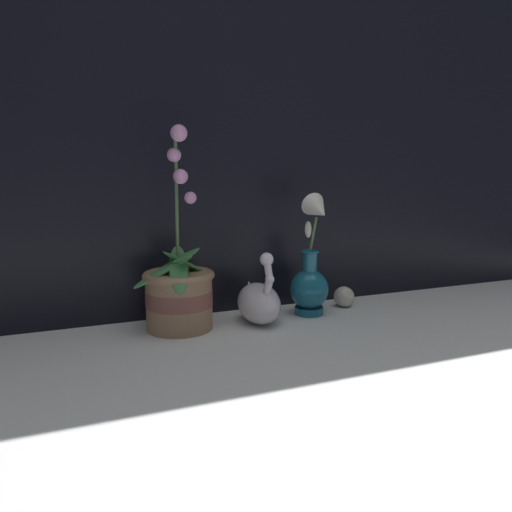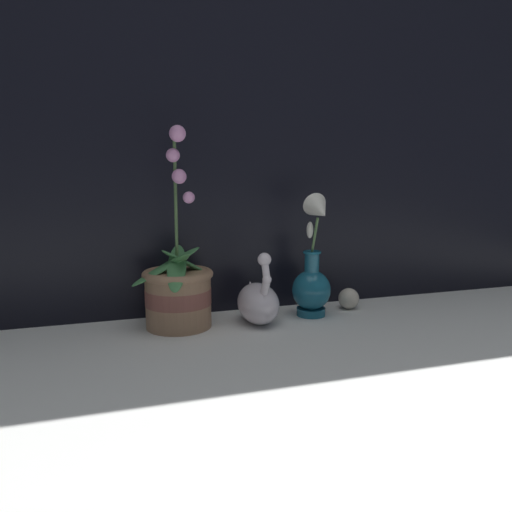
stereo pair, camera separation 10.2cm
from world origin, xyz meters
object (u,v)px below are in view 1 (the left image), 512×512
at_px(swan_figurine, 258,301).
at_px(glass_sphere, 344,297).
at_px(orchid_potted_plant, 179,291).
at_px(blue_vase, 311,276).

xyz_separation_m(swan_figurine, glass_sphere, (0.29, 0.05, -0.03)).
bearing_deg(swan_figurine, orchid_potted_plant, 171.35).
distance_m(blue_vase, glass_sphere, 0.16).
relative_size(blue_vase, glass_sphere, 5.56).
bearing_deg(swan_figurine, glass_sphere, 9.68).
bearing_deg(blue_vase, swan_figurine, -175.00).
height_order(orchid_potted_plant, swan_figurine, orchid_potted_plant).
height_order(orchid_potted_plant, glass_sphere, orchid_potted_plant).
xyz_separation_m(orchid_potted_plant, glass_sphere, (0.49, 0.02, -0.07)).
xyz_separation_m(blue_vase, glass_sphere, (0.13, 0.04, -0.08)).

